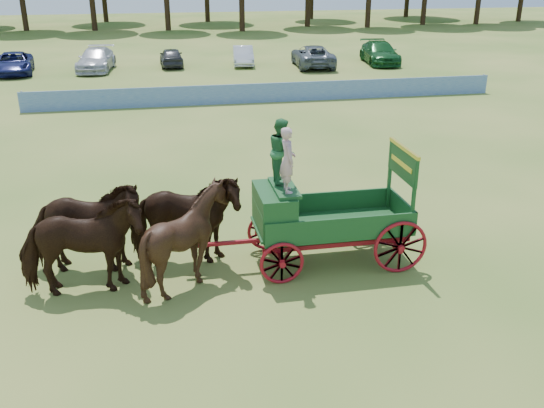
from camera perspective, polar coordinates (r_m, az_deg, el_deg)
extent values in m
plane|color=#989045|center=(17.72, 13.80, -3.03)|extent=(160.00, 160.00, 0.00)
imported|color=#331D0E|center=(14.52, -17.50, -3.89)|extent=(2.90, 1.34, 2.44)
imported|color=#331D0E|center=(15.51, -17.13, -2.14)|extent=(3.04, 1.70, 2.44)
imported|color=#331D0E|center=(14.40, -7.99, -3.23)|extent=(2.31, 2.08, 2.44)
imported|color=#331D0E|center=(15.40, -8.25, -1.52)|extent=(3.04, 1.69, 2.44)
cube|color=maroon|center=(15.39, 0.21, -3.83)|extent=(0.12, 2.00, 0.12)
cube|color=maroon|center=(16.19, 10.70, -2.88)|extent=(0.12, 2.00, 0.12)
cube|color=maroon|center=(15.20, 6.18, -3.82)|extent=(3.80, 0.10, 0.12)
cube|color=maroon|center=(16.15, 5.06, -2.15)|extent=(3.80, 0.10, 0.12)
cube|color=maroon|center=(15.20, -3.13, -3.59)|extent=(2.80, 0.09, 0.09)
cube|color=#1B5229|center=(15.56, 5.64, -2.02)|extent=(3.80, 1.80, 0.10)
cube|color=#1B5229|center=(14.67, 6.64, -2.33)|extent=(3.80, 0.06, 0.55)
cube|color=#1B5229|center=(16.22, 4.81, 0.19)|extent=(3.80, 0.06, 0.55)
cube|color=#1B5229|center=(16.05, 12.13, -0.49)|extent=(0.06, 1.80, 0.55)
cube|color=#1B5229|center=(15.00, 0.21, -0.56)|extent=(0.85, 1.70, 1.05)
cube|color=#1B5229|center=(14.84, 1.16, 1.54)|extent=(0.55, 1.50, 0.08)
cube|color=#1B5229|center=(15.02, -1.21, -1.37)|extent=(0.10, 1.60, 0.65)
cube|color=#1B5229|center=(15.17, -0.53, -2.36)|extent=(0.55, 1.60, 0.06)
cube|color=#1B5229|center=(15.11, 13.19, 0.63)|extent=(0.08, 0.08, 1.80)
cube|color=#1B5229|center=(16.48, 11.01, 2.62)|extent=(0.08, 0.08, 1.80)
cube|color=#1B5229|center=(15.59, 12.23, 3.74)|extent=(0.07, 1.75, 0.75)
cube|color=gold|center=(15.48, 12.34, 5.14)|extent=(0.08, 1.80, 0.09)
cube|color=gold|center=(15.58, 12.09, 3.73)|extent=(0.02, 1.30, 0.12)
torus|color=maroon|center=(14.58, 0.93, -5.60)|extent=(1.09, 0.09, 1.09)
torus|color=maroon|center=(16.26, -0.44, -2.55)|extent=(1.09, 0.09, 1.09)
torus|color=maroon|center=(15.36, 11.99, -4.00)|extent=(1.39, 0.09, 1.39)
torus|color=maroon|center=(16.95, 9.58, -1.25)|extent=(1.39, 0.09, 1.39)
imported|color=#CC9CA2|center=(14.25, 1.48, 4.18)|extent=(0.38, 0.57, 1.57)
imported|color=#296F3B|center=(14.89, 0.91, 5.05)|extent=(0.61, 0.78, 1.61)
cube|color=#1D4F9E|center=(33.75, -0.32, 10.44)|extent=(26.00, 0.08, 1.05)
imported|color=navy|center=(45.96, -23.14, 12.08)|extent=(2.97, 5.41, 1.44)
imported|color=silver|center=(45.43, -16.23, 12.92)|extent=(2.73, 5.51, 1.54)
imported|color=#333338|center=(46.10, -9.45, 13.48)|extent=(1.67, 4.01, 1.36)
imported|color=silver|center=(46.20, -2.74, 13.77)|extent=(1.85, 4.26, 1.36)
imported|color=slate|center=(45.44, 3.86, 13.73)|extent=(2.96, 5.76, 1.55)
imported|color=#144C1E|center=(47.52, 10.11, 13.83)|extent=(2.82, 5.69, 1.59)
cylinder|color=#382314|center=(74.48, -22.40, 16.90)|extent=(0.60, 0.60, 5.29)
cylinder|color=#382314|center=(72.07, -16.53, 17.35)|extent=(0.60, 0.60, 4.97)
cylinder|color=#382314|center=(70.55, -9.86, 17.85)|extent=(0.60, 0.60, 5.03)
cylinder|color=#382314|center=(68.84, -2.85, 17.76)|extent=(0.60, 0.60, 4.41)
cylinder|color=#382314|center=(73.88, 3.38, 18.04)|extent=(0.60, 0.60, 4.39)
cylinder|color=#382314|center=(73.60, 9.06, 17.83)|extent=(0.60, 0.60, 4.46)
cylinder|color=#382314|center=(77.95, 14.14, 17.79)|extent=(0.60, 0.60, 4.74)
cylinder|color=#382314|center=(80.52, 18.84, 17.41)|extent=(0.60, 0.60, 4.70)
cylinder|color=#382314|center=(85.84, 22.37, 17.14)|extent=(0.60, 0.60, 4.58)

